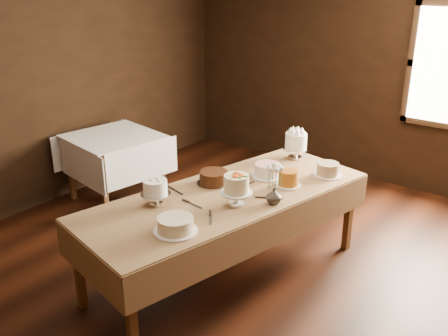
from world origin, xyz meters
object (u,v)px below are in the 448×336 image
cake_speckled (328,170)px  flower_vase (274,196)px  cake_lattice (268,171)px  cake_server_d (274,198)px  cake_meringue (296,147)px  cake_cream (175,225)px  display_table (227,201)px  cake_swirl (156,193)px  cake_server_b (211,220)px  cake_server_e (178,192)px  cake_caramel (288,179)px  side_table (114,144)px  cake_chocolate (214,178)px  cake_server_c (251,183)px  cake_flowers (236,192)px  cake_server_a (196,206)px

cake_speckled → flower_vase: size_ratio=2.06×
cake_lattice → flower_vase: (0.36, -0.47, 0.02)m
cake_speckled → cake_lattice: size_ratio=0.92×
cake_lattice → cake_server_d: 0.50m
cake_meringue → cake_cream: bearing=-87.9°
display_table → cake_swirl: (-0.35, -0.52, 0.16)m
cake_cream → flower_vase: size_ratio=2.40×
cake_server_b → display_table: bearing=162.6°
flower_vase → cake_server_e: bearing=-158.1°
cake_caramel → flower_vase: 0.40m
cake_server_d → cake_meringue: bearing=80.4°
cake_cream → side_table: bearing=149.3°
display_table → cake_speckled: 1.05m
cake_chocolate → cake_swirl: cake_swirl is taller
display_table → flower_vase: bearing=11.7°
cake_server_b → flower_vase: flower_vase is taller
cake_caramel → cake_server_c: 0.34m
flower_vase → cake_caramel: bearing=103.2°
side_table → cake_server_b: (2.25, -0.98, 0.10)m
cake_flowers → cake_server_c: 0.48m
display_table → side_table: size_ratio=2.53×
cake_chocolate → cake_speckled: bearing=47.7°
cake_lattice → cake_cream: bearing=-88.5°
cake_flowers → cake_server_e: 0.57m
display_table → cake_server_a: bearing=-100.7°
cake_lattice → cake_server_a: (-0.13, -0.90, -0.05)m
cake_chocolate → display_table: bearing=-25.2°
cake_server_a → cake_server_b: (0.26, -0.13, 0.00)m
cake_server_e → flower_vase: (0.78, 0.32, 0.07)m
cake_server_c → flower_vase: bearing=-113.9°
cake_flowers → cake_server_b: 0.37m
side_table → cake_meringue: (2.08, 0.63, 0.23)m
side_table → cake_chocolate: 1.88m
cake_lattice → cake_server_e: size_ratio=1.29×
cake_cream → cake_server_e: 0.71m
side_table → cake_speckled: bearing=8.9°
display_table → cake_cream: (0.10, -0.76, 0.12)m
cake_server_d → flower_vase: (0.04, -0.08, 0.07)m
cake_server_c → cake_swirl: bearing=162.9°
cake_cream → cake_server_c: size_ratio=1.39×
cake_server_b → cake_flowers: bearing=141.4°
cake_server_a → cake_server_c: bearing=89.3°
cake_server_b → cake_server_e: size_ratio=1.00×
cake_meringue → cake_server_b: cake_meringue is taller
cake_speckled → cake_server_b: (-0.31, -1.38, -0.06)m
cake_chocolate → cake_server_e: bearing=-111.8°
cake_meringue → cake_lattice: bearing=-86.5°
display_table → cake_caramel: size_ratio=11.51×
cake_speckled → cake_cream: (-0.41, -1.68, -0.00)m
cake_swirl → cake_server_c: (0.38, 0.84, -0.10)m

